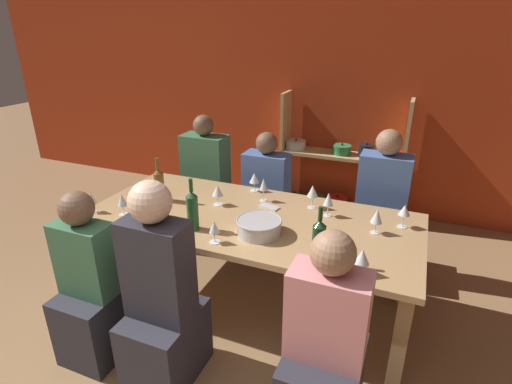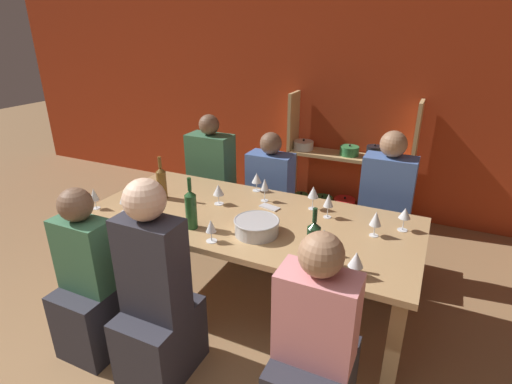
# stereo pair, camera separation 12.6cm
# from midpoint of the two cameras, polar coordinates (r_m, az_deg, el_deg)

# --- Properties ---
(wall_back_red) EXTENTS (8.80, 0.06, 2.70)m
(wall_back_red) POSITION_cam_midpoint_polar(r_m,az_deg,el_deg) (4.59, 6.72, 14.60)
(wall_back_red) COLOR #B23819
(wall_back_red) RESTS_ON ground_plane
(shelf_unit) EXTENTS (1.33, 0.30, 1.32)m
(shelf_unit) POSITION_cam_midpoint_polar(r_m,az_deg,el_deg) (4.53, 11.12, 1.94)
(shelf_unit) COLOR tan
(shelf_unit) RESTS_ON ground_plane
(dining_table) EXTENTS (2.32, 1.04, 0.74)m
(dining_table) POSITION_cam_midpoint_polar(r_m,az_deg,el_deg) (2.85, -2.04, -4.96)
(dining_table) COLOR tan
(dining_table) RESTS_ON ground_plane
(mixing_bowl) EXTENTS (0.30, 0.30, 0.10)m
(mixing_bowl) POSITION_cam_midpoint_polar(r_m,az_deg,el_deg) (2.57, -0.95, -4.92)
(mixing_bowl) COLOR #B7BABC
(mixing_bowl) RESTS_ON dining_table
(wine_bottle_green) EXTENTS (0.07, 0.07, 0.34)m
(wine_bottle_green) POSITION_cam_midpoint_polar(r_m,az_deg,el_deg) (3.13, -14.78, 1.11)
(wine_bottle_green) COLOR brown
(wine_bottle_green) RESTS_ON dining_table
(wine_bottle_dark) EXTENTS (0.08, 0.08, 0.34)m
(wine_bottle_dark) POSITION_cam_midpoint_polar(r_m,az_deg,el_deg) (2.26, 7.36, -6.92)
(wine_bottle_dark) COLOR #19381E
(wine_bottle_dark) RESTS_ON dining_table
(wine_bottle_amber) EXTENTS (0.08, 0.08, 0.36)m
(wine_bottle_amber) POSITION_cam_midpoint_polar(r_m,az_deg,el_deg) (2.63, -10.42, -2.54)
(wine_bottle_amber) COLOR #1E4C23
(wine_bottle_amber) RESTS_ON dining_table
(wine_glass_red_a) EXTENTS (0.07, 0.07, 0.15)m
(wine_glass_red_a) POSITION_cam_midpoint_polar(r_m,az_deg,el_deg) (2.47, -7.45, -5.13)
(wine_glass_red_a) COLOR white
(wine_glass_red_a) RESTS_ON dining_table
(wine_glass_white_a) EXTENTS (0.08, 0.08, 0.16)m
(wine_glass_white_a) POSITION_cam_midpoint_polar(r_m,az_deg,el_deg) (2.98, -6.73, 0.13)
(wine_glass_white_a) COLOR white
(wine_glass_white_a) RESTS_ON dining_table
(wine_glass_red_b) EXTENTS (0.06, 0.06, 0.18)m
(wine_glass_red_b) POSITION_cam_midpoint_polar(r_m,az_deg,el_deg) (3.02, -0.10, 0.97)
(wine_glass_red_b) COLOR white
(wine_glass_red_b) RESTS_ON dining_table
(wine_glass_empty_a) EXTENTS (0.06, 0.06, 0.16)m
(wine_glass_empty_a) POSITION_cam_midpoint_polar(r_m,az_deg,el_deg) (3.10, -23.58, -0.79)
(wine_glass_empty_a) COLOR white
(wine_glass_empty_a) RESTS_ON dining_table
(wine_glass_empty_b) EXTENTS (0.07, 0.07, 0.17)m
(wine_glass_empty_b) POSITION_cam_midpoint_polar(r_m,az_deg,el_deg) (2.65, 15.58, -3.38)
(wine_glass_empty_b) COLOR white
(wine_glass_empty_b) RESTS_ON dining_table
(wine_glass_white_b) EXTENTS (0.08, 0.08, 0.15)m
(wine_glass_white_b) POSITION_cam_midpoint_polar(r_m,az_deg,el_deg) (2.21, 13.35, -9.09)
(wine_glass_white_b) COLOR white
(wine_glass_white_b) RESTS_ON dining_table
(wine_glass_white_c) EXTENTS (0.08, 0.08, 0.15)m
(wine_glass_white_c) POSITION_cam_midpoint_polar(r_m,az_deg,el_deg) (3.21, -1.36, 1.94)
(wine_glass_white_c) COLOR white
(wine_glass_white_c) RESTS_ON dining_table
(wine_glass_white_d) EXTENTS (0.08, 0.08, 0.18)m
(wine_glass_white_d) POSITION_cam_midpoint_polar(r_m,az_deg,el_deg) (2.92, 6.88, 0.03)
(wine_glass_white_d) COLOR white
(wine_glass_white_d) RESTS_ON dining_table
(wine_glass_red_c) EXTENTS (0.07, 0.07, 0.18)m
(wine_glass_red_c) POSITION_cam_midpoint_polar(r_m,az_deg,el_deg) (2.81, 9.06, -1.11)
(wine_glass_red_c) COLOR white
(wine_glass_red_c) RESTS_ON dining_table
(wine_glass_white_e) EXTENTS (0.07, 0.07, 0.16)m
(wine_glass_white_e) POSITION_cam_midpoint_polar(r_m,az_deg,el_deg) (2.97, -19.74, -1.16)
(wine_glass_white_e) COLOR white
(wine_glass_white_e) RESTS_ON dining_table
(wine_glass_empty_c) EXTENTS (0.08, 0.08, 0.16)m
(wine_glass_empty_c) POSITION_cam_midpoint_polar(r_m,az_deg,el_deg) (2.78, 19.24, -2.56)
(wine_glass_empty_c) COLOR white
(wine_glass_empty_c) RESTS_ON dining_table
(wine_glass_white_f) EXTENTS (0.07, 0.07, 0.16)m
(wine_glass_white_f) POSITION_cam_midpoint_polar(r_m,az_deg,el_deg) (2.37, 8.74, -6.16)
(wine_glass_white_f) COLOR white
(wine_glass_white_f) RESTS_ON dining_table
(cell_phone) EXTENTS (0.16, 0.10, 0.01)m
(cell_phone) POSITION_cam_midpoint_polar(r_m,az_deg,el_deg) (2.95, 0.67, -2.16)
(cell_phone) COLOR silver
(cell_phone) RESTS_ON dining_table
(person_near_a) EXTENTS (0.38, 0.47, 1.17)m
(person_near_a) POSITION_cam_midpoint_polar(r_m,az_deg,el_deg) (2.18, 7.86, -22.99)
(person_near_a) COLOR #2D2D38
(person_near_a) RESTS_ON ground_plane
(person_far_a) EXTENTS (0.40, 0.50, 1.26)m
(person_far_a) POSITION_cam_midpoint_polar(r_m,az_deg,el_deg) (3.49, 16.14, -4.18)
(person_far_a) COLOR #2D2D38
(person_far_a) RESTS_ON ground_plane
(person_near_b) EXTENTS (0.35, 0.44, 1.13)m
(person_near_b) POSITION_cam_midpoint_polar(r_m,az_deg,el_deg) (2.79, -23.46, -13.58)
(person_near_b) COLOR #2D2D38
(person_near_b) RESTS_ON ground_plane
(person_far_b) EXTENTS (0.43, 0.54, 1.23)m
(person_far_b) POSITION_cam_midpoint_polar(r_m,az_deg,el_deg) (3.99, -7.92, -0.28)
(person_far_b) COLOR #2D2D38
(person_far_b) RESTS_ON ground_plane
(person_near_c) EXTENTS (0.37, 0.47, 1.27)m
(person_near_c) POSITION_cam_midpoint_polar(r_m,az_deg,el_deg) (2.47, -14.76, -15.86)
(person_near_c) COLOR #2D2D38
(person_near_c) RESTS_ON ground_plane
(person_far_c) EXTENTS (0.40, 0.50, 1.14)m
(person_far_c) POSITION_cam_midpoint_polar(r_m,az_deg,el_deg) (3.71, 0.47, -2.38)
(person_far_c) COLOR #2D2D38
(person_far_c) RESTS_ON ground_plane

